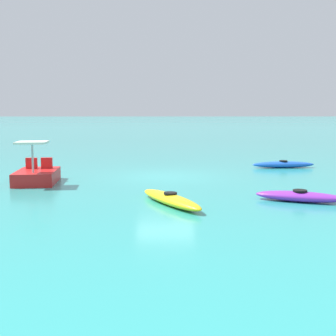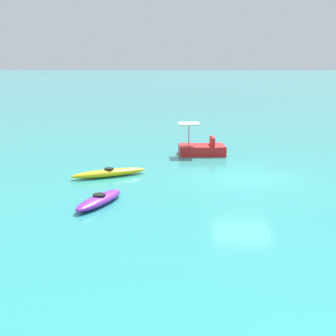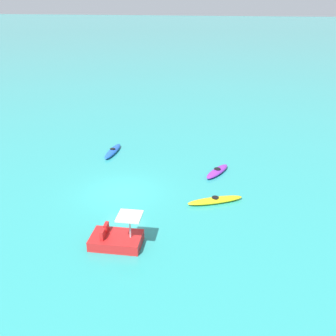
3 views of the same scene
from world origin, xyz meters
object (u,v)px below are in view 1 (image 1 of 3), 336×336
Objects in this scene: kayak_yellow at (170,199)px; kayak_purple at (300,196)px; kayak_blue at (283,165)px; pedal_boat_red at (37,175)px.

kayak_yellow is 1.16× the size of kayak_purple.
pedal_boat_red reaches higher than kayak_blue.
pedal_boat_red reaches higher than kayak_purple.
kayak_purple is 9.89m from pedal_boat_red.
kayak_blue is 1.22× the size of pedal_boat_red.
kayak_blue is at bearing -124.47° from kayak_yellow.
kayak_blue is 1.14× the size of kayak_purple.
pedal_boat_red is (5.15, -4.05, 0.17)m from kayak_yellow.
kayak_yellow is (5.86, 8.53, -0.00)m from kayak_blue.
pedal_boat_red is at bearing -38.18° from kayak_yellow.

